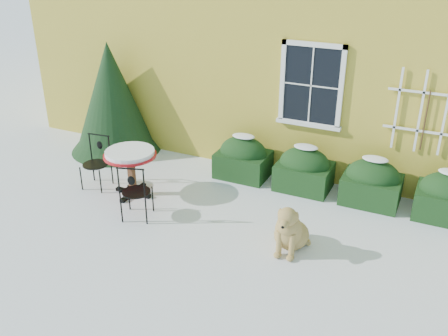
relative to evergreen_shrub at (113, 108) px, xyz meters
The scene contains 7 objects.
ground 4.48m from the evergreen_shrub, 36.13° to the right, with size 80.00×80.00×0.00m, color white.
hedge_row 5.21m from the evergreen_shrub, ahead, with size 4.95×0.80×0.91m.
evergreen_shrub is the anchor object (origin of this frame).
bistro_table 2.36m from the evergreen_shrub, 45.94° to the right, with size 0.99×0.99×0.92m.
patio_chair_near 3.29m from the evergreen_shrub, 47.22° to the right, with size 0.59×0.59×1.06m.
patio_chair_far 1.92m from the evergreen_shrub, 64.46° to the right, with size 0.51×0.51×1.04m.
dog 5.45m from the evergreen_shrub, 23.73° to the right, with size 0.60×1.00×0.89m.
Camera 1 is at (3.35, -6.05, 4.61)m, focal length 40.00 mm.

